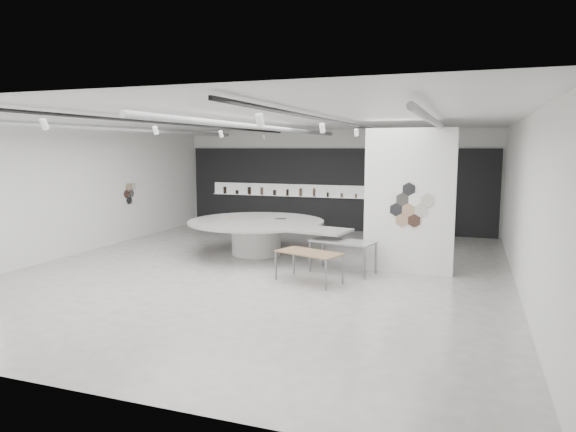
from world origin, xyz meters
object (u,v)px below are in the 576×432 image
(partition_column, at_px, (409,201))
(display_island, at_px, (258,232))
(kitchen_counter, at_px, (419,223))
(sample_table_wood, at_px, (309,254))
(sample_table_stone, at_px, (343,244))

(partition_column, bearing_deg, display_island, 171.00)
(display_island, distance_m, kitchen_counter, 6.37)
(partition_column, relative_size, kitchen_counter, 2.12)
(sample_table_wood, height_order, kitchen_counter, kitchen_counter)
(sample_table_wood, xyz_separation_m, kitchen_counter, (1.80, 7.32, -0.19))
(sample_table_wood, distance_m, sample_table_stone, 1.28)
(sample_table_wood, bearing_deg, display_island, 133.26)
(partition_column, xyz_separation_m, display_island, (-4.39, 0.69, -1.14))
(display_island, height_order, kitchen_counter, kitchen_counter)
(display_island, relative_size, kitchen_counter, 3.15)
(sample_table_stone, relative_size, kitchen_counter, 1.00)
(partition_column, relative_size, sample_table_stone, 2.11)
(sample_table_stone, distance_m, kitchen_counter, 6.29)
(kitchen_counter, bearing_deg, partition_column, -91.27)
(kitchen_counter, bearing_deg, display_island, -134.37)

